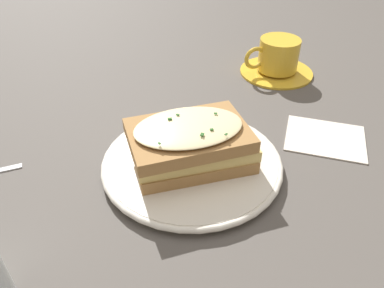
# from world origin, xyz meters

# --- Properties ---
(ground_plane) EXTENTS (2.40, 2.40, 0.00)m
(ground_plane) POSITION_xyz_m (0.00, 0.00, 0.00)
(ground_plane) COLOR #514C47
(dinner_plate) EXTENTS (0.25, 0.25, 0.02)m
(dinner_plate) POSITION_xyz_m (-0.02, 0.01, 0.01)
(dinner_plate) COLOR silver
(dinner_plate) RESTS_ON ground_plane
(sandwich) EXTENTS (0.19, 0.16, 0.06)m
(sandwich) POSITION_xyz_m (-0.02, 0.01, 0.05)
(sandwich) COLOR #A37542
(sandwich) RESTS_ON dinner_plate
(teacup_with_saucer) EXTENTS (0.15, 0.15, 0.07)m
(teacup_with_saucer) POSITION_xyz_m (-0.15, -0.30, 0.03)
(teacup_with_saucer) COLOR gold
(teacup_with_saucer) RESTS_ON ground_plane
(napkin) EXTENTS (0.13, 0.12, 0.00)m
(napkin) POSITION_xyz_m (-0.22, -0.08, 0.00)
(napkin) COLOR silver
(napkin) RESTS_ON ground_plane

